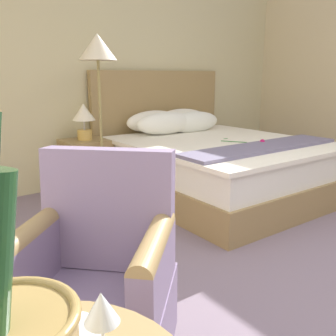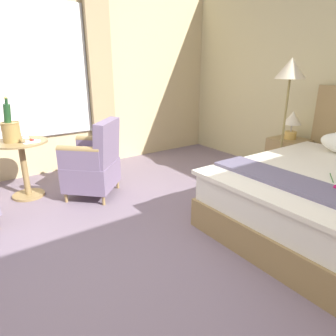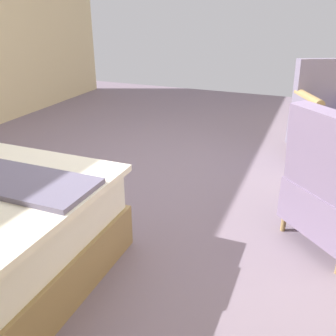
# 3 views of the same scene
# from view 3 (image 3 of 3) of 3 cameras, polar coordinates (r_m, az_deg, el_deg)

# --- Properties ---
(ground_plane) EXTENTS (7.90, 7.90, 0.00)m
(ground_plane) POSITION_cam_3_polar(r_m,az_deg,el_deg) (3.48, -1.41, -1.94)
(ground_plane) COLOR slate
(armchair_facing_bed) EXTENTS (0.75, 0.76, 1.02)m
(armchair_facing_bed) POSITION_cam_3_polar(r_m,az_deg,el_deg) (4.04, 22.76, 6.76)
(armchair_facing_bed) COLOR olive
(armchair_facing_bed) RESTS_ON ground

